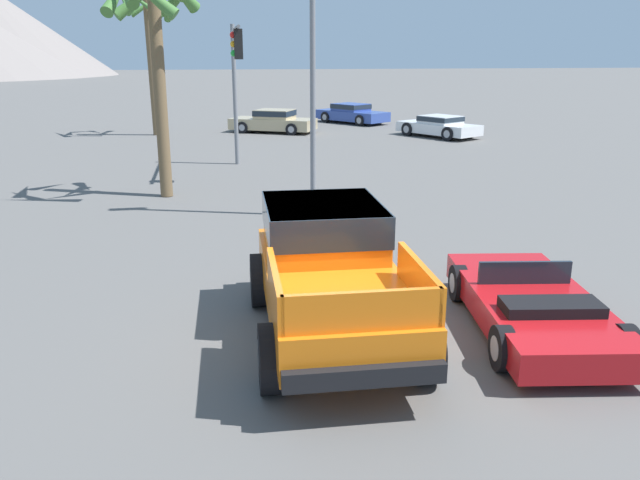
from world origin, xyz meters
name	(u,v)px	position (x,y,z in m)	size (l,w,h in m)	color
ground_plane	(330,325)	(0.00, 0.00, 0.00)	(320.00, 320.00, 0.00)	#5B5956
orange_pickup_truck	(328,264)	(-0.06, -0.12, 1.06)	(2.43, 4.91, 1.87)	orange
red_convertible_car	(532,307)	(3.01, -0.75, 0.39)	(2.32, 4.22, 0.97)	#B21419
parked_car_white	(439,126)	(9.81, 21.63, 0.56)	(3.69, 4.57, 1.08)	white
parked_car_tan	(273,121)	(1.69, 24.99, 0.62)	(4.82, 3.67, 1.21)	tan
parked_car_blue	(352,113)	(6.88, 28.80, 0.60)	(4.12, 4.75, 1.16)	#334C9E
traffic_light_main	(236,67)	(-0.74, 13.44, 3.65)	(0.38, 4.48, 5.13)	slate
street_lamp_post	(313,20)	(0.86, 6.86, 4.88)	(0.90, 0.24, 8.19)	slate
palm_tree_tall	(149,27)	(-4.44, 24.87, 5.38)	(2.91, 2.70, 7.10)	brown
palm_tree_short	(155,23)	(-3.08, 10.00, 4.92)	(3.03, 2.96, 6.53)	brown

